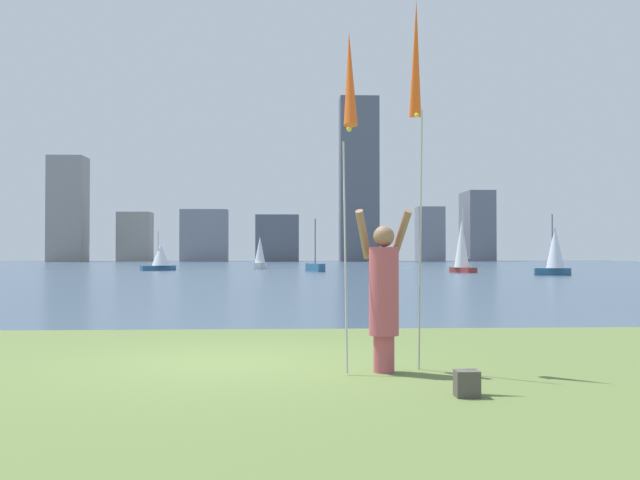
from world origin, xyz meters
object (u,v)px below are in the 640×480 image
(kite_flag_left, at_px, (350,88))
(sailboat_7, at_px, (260,253))
(person, at_px, (384,292))
(sailboat_2, at_px, (555,250))
(sailboat_0, at_px, (315,267))
(bag, at_px, (467,384))
(sailboat_4, at_px, (160,257))
(sailboat_3, at_px, (462,247))
(kite_flag_right, at_px, (416,67))

(kite_flag_left, distance_m, sailboat_7, 55.92)
(person, height_order, kite_flag_left, kite_flag_left)
(sailboat_2, bearing_deg, sailboat_0, 146.51)
(person, relative_size, sailboat_0, 0.49)
(kite_flag_left, xyz_separation_m, bag, (1.12, -1.01, -3.29))
(bag, distance_m, sailboat_4, 53.44)
(person, distance_m, sailboat_2, 40.18)
(sailboat_7, bearing_deg, sailboat_3, -37.80)
(kite_flag_left, relative_size, sailboat_4, 1.28)
(person, xyz_separation_m, sailboat_2, (16.23, 36.75, 0.65))
(sailboat_0, bearing_deg, bag, -90.56)
(kite_flag_left, xyz_separation_m, sailboat_7, (-2.98, 55.80, -2.02))
(kite_flag_left, relative_size, sailboat_0, 1.00)
(sailboat_4, xyz_separation_m, sailboat_7, (8.01, 4.77, 0.33))
(kite_flag_right, relative_size, sailboat_4, 1.49)
(sailboat_0, height_order, sailboat_2, sailboat_0)
(kite_flag_left, bearing_deg, sailboat_4, 102.16)
(kite_flag_right, bearing_deg, sailboat_3, 75.26)
(person, bearing_deg, bag, -80.19)
(bag, distance_m, sailboat_0, 48.32)
(person, relative_size, bag, 7.48)
(sailboat_4, distance_m, sailboat_7, 9.33)
(bag, height_order, sailboat_2, sailboat_2)
(sailboat_3, relative_size, sailboat_4, 1.49)
(person, distance_m, sailboat_3, 45.00)
(sailboat_2, bearing_deg, kite_flag_right, -113.41)
(person, height_order, bag, person)
(kite_flag_left, bearing_deg, person, 48.85)
(person, relative_size, sailboat_2, 0.51)
(kite_flag_left, xyz_separation_m, kite_flag_right, (0.95, 0.89, 0.49))
(bag, bearing_deg, sailboat_4, 103.10)
(kite_flag_right, bearing_deg, sailboat_7, 94.09)
(bag, height_order, sailboat_7, sailboat_7)
(bag, bearing_deg, sailboat_0, 89.44)
(kite_flag_left, relative_size, sailboat_7, 1.06)
(person, relative_size, sailboat_3, 0.42)
(person, distance_m, bag, 1.90)
(sailboat_3, distance_m, sailboat_7, 19.32)
(kite_flag_right, bearing_deg, person, -143.93)
(sailboat_4, bearing_deg, sailboat_3, -16.89)
(person, xyz_separation_m, sailboat_4, (-11.47, 50.48, 0.08))
(bag, bearing_deg, sailboat_7, 94.13)
(kite_flag_left, distance_m, sailboat_4, 52.25)
(person, relative_size, kite_flag_right, 0.42)
(person, height_order, sailboat_3, sailboat_3)
(kite_flag_right, xyz_separation_m, bag, (0.17, -1.91, -3.78))
(sailboat_4, bearing_deg, kite_flag_right, -76.60)
(sailboat_7, bearing_deg, sailboat_0, -61.74)
(sailboat_3, xyz_separation_m, sailboat_4, (-23.28, 7.07, -0.77))
(sailboat_0, bearing_deg, sailboat_4, 163.49)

